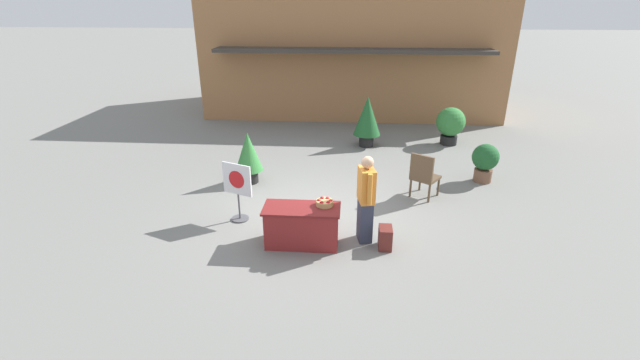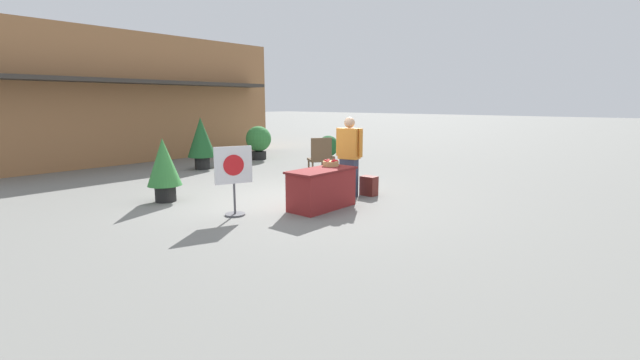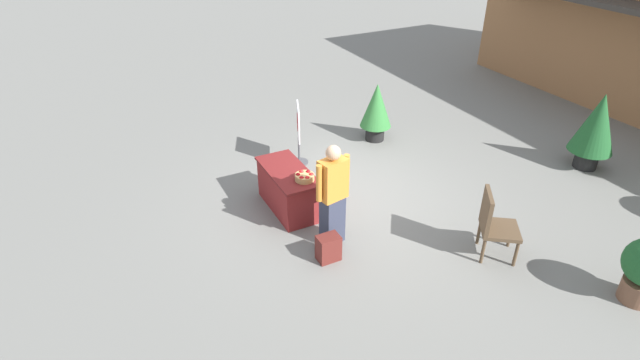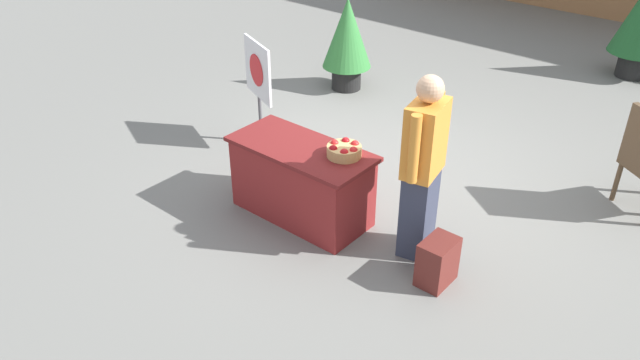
% 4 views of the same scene
% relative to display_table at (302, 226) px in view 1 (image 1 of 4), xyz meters
% --- Properties ---
extents(ground_plane, '(120.00, 120.00, 0.00)m').
position_rel_display_table_xyz_m(ground_plane, '(0.25, 1.09, -0.38)').
color(ground_plane, slate).
extents(storefront_building, '(11.11, 5.70, 4.24)m').
position_rel_display_table_xyz_m(storefront_building, '(0.84, 10.96, 1.74)').
color(storefront_building, '#9E6B42').
rests_on(storefront_building, ground_plane).
extents(display_table, '(1.41, 0.66, 0.76)m').
position_rel_display_table_xyz_m(display_table, '(0.00, 0.00, 0.00)').
color(display_table, maroon).
rests_on(display_table, ground_plane).
extents(apple_basket, '(0.32, 0.32, 0.13)m').
position_rel_display_table_xyz_m(apple_basket, '(0.41, 0.12, 0.44)').
color(apple_basket, tan).
rests_on(apple_basket, display_table).
extents(person_visitor, '(0.34, 0.60, 1.69)m').
position_rel_display_table_xyz_m(person_visitor, '(1.17, 0.23, 0.48)').
color(person_visitor, '#33384C').
rests_on(person_visitor, ground_plane).
extents(backpack, '(0.24, 0.34, 0.42)m').
position_rel_display_table_xyz_m(backpack, '(1.54, -0.03, -0.17)').
color(backpack, maroon).
rests_on(backpack, ground_plane).
extents(poster_board, '(0.64, 0.36, 1.24)m').
position_rel_display_table_xyz_m(poster_board, '(-1.40, 0.85, 0.32)').
color(poster_board, '#4C4C51').
rests_on(poster_board, ground_plane).
extents(patio_chair, '(0.77, 0.77, 1.08)m').
position_rel_display_table_xyz_m(patio_chair, '(2.53, 2.21, 0.21)').
color(patio_chair, brown).
rests_on(patio_chair, ground_plane).
extents(potted_plant_near_left, '(0.83, 0.83, 1.55)m').
position_rel_display_table_xyz_m(potted_plant_near_left, '(1.35, 5.88, 0.52)').
color(potted_plant_near_left, black).
rests_on(potted_plant_near_left, ground_plane).
extents(potted_plant_far_right, '(0.68, 0.68, 1.29)m').
position_rel_display_table_xyz_m(potted_plant_far_right, '(-1.63, 2.80, 0.36)').
color(potted_plant_far_right, black).
rests_on(potted_plant_far_right, ground_plane).
extents(potted_plant_near_right, '(0.89, 0.89, 1.17)m').
position_rel_display_table_xyz_m(potted_plant_near_right, '(3.95, 6.26, 0.29)').
color(potted_plant_near_right, black).
rests_on(potted_plant_near_right, ground_plane).
extents(potted_plant_far_left, '(0.65, 0.65, 0.97)m').
position_rel_display_table_xyz_m(potted_plant_far_left, '(4.20, 3.29, 0.18)').
color(potted_plant_far_left, brown).
rests_on(potted_plant_far_left, ground_plane).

